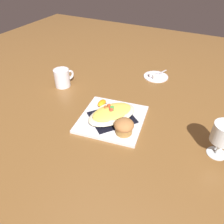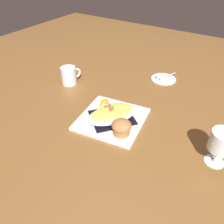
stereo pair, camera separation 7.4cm
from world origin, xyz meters
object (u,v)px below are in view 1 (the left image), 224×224
square_plate (112,119)px  muffin (124,126)px  gratin_dish (112,113)px  orange_garnish (102,104)px  coffee_mug (62,79)px  creamer_saucer (156,76)px  stemmed_glass (224,134)px  creamer_cup_0 (151,75)px  spoon (157,74)px  creamer_cup_1 (155,77)px

square_plate → muffin: muffin is taller
muffin → gratin_dish: bearing=-36.5°
orange_garnish → coffee_mug: bearing=-16.4°
gratin_dish → muffin: (-0.08, 0.06, 0.01)m
creamer_saucer → orange_garnish: bearing=72.4°
creamer_saucer → stemmed_glass: bearing=129.6°
creamer_cup_0 → spoon: bearing=-133.8°
creamer_cup_0 → coffee_mug: bearing=37.5°
creamer_cup_0 → orange_garnish: bearing=74.7°
gratin_dish → stemmed_glass: (-0.41, -0.00, 0.05)m
stemmed_glass → creamer_cup_0: 0.57m
gratin_dish → orange_garnish: gratin_dish is taller
square_plate → creamer_cup_0: creamer_cup_0 is taller
muffin → creamer_cup_1: bearing=-85.9°
spoon → muffin: bearing=93.8°
square_plate → gratin_dish: (0.00, -0.00, 0.03)m
gratin_dish → spoon: gratin_dish is taller
stemmed_glass → creamer_cup_1: stemmed_glass is taller
creamer_cup_1 → coffee_mug: bearing=34.8°
creamer_saucer → spoon: size_ratio=1.28×
square_plate → gratin_dish: size_ratio=1.05×
gratin_dish → coffee_mug: coffee_mug is taller
coffee_mug → creamer_cup_1: coffee_mug is taller
coffee_mug → creamer_cup_1: (-0.39, -0.27, -0.02)m
stemmed_glass → creamer_cup_1: bearing=-48.5°
square_plate → stemmed_glass: bearing=-179.4°
coffee_mug → creamer_cup_0: bearing=-142.5°
orange_garnish → creamer_cup_1: (-0.12, -0.35, -0.01)m
muffin → creamer_cup_0: bearing=-83.1°
square_plate → coffee_mug: (0.35, -0.14, 0.03)m
coffee_mug → creamer_cup_0: 0.47m
coffee_mug → muffin: bearing=155.3°
creamer_cup_1 → creamer_cup_0: bearing=-22.6°
gratin_dish → muffin: muffin is taller
coffee_mug → creamer_cup_1: 0.48m
orange_garnish → creamer_cup_1: 0.37m
muffin → creamer_saucer: 0.50m
stemmed_glass → spoon: stemmed_glass is taller
spoon → coffee_mug: bearing=38.1°
orange_garnish → stemmed_glass: size_ratio=0.43×
gratin_dish → creamer_saucer: (-0.04, -0.44, -0.03)m
creamer_cup_1 → gratin_dish: bearing=83.7°
square_plate → coffee_mug: 0.38m
gratin_dish → orange_garnish: 0.10m
orange_garnish → coffee_mug: 0.28m
gratin_dish → coffee_mug: bearing=-21.5°
muffin → creamer_cup_0: (0.06, -0.48, -0.03)m
muffin → stemmed_glass: 0.34m
orange_garnish → creamer_saucer: orange_garnish is taller
spoon → creamer_cup_0: bearing=46.2°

